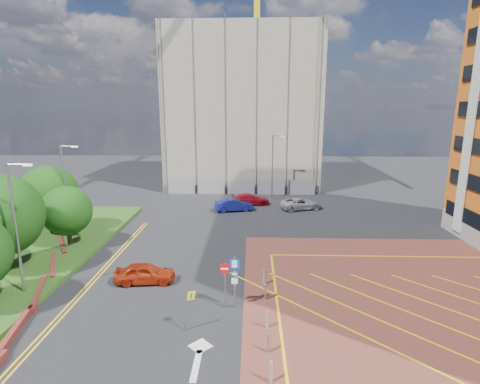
{
  "coord_description": "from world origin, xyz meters",
  "views": [
    {
      "loc": [
        1.45,
        -18.61,
        11.35
      ],
      "look_at": [
        0.76,
        2.65,
        6.52
      ],
      "focal_mm": 28.0,
      "sensor_mm": 36.0,
      "label": 1
    }
  ],
  "objects_px": {
    "lamp_back": "(273,164)",
    "warning_sign": "(189,306)",
    "lamp_left_near": "(16,224)",
    "car_red_back": "(250,199)",
    "sign_cluster": "(231,277)",
    "car_silver_back": "(301,204)",
    "tree_c": "(67,211)",
    "car_red_left": "(145,273)",
    "car_blue_back": "(234,205)",
    "tree_d": "(49,194)",
    "tree_b": "(0,216)",
    "lamp_left_far": "(66,188)"
  },
  "relations": [
    {
      "from": "lamp_back",
      "to": "warning_sign",
      "type": "bearing_deg",
      "value": -101.21
    },
    {
      "from": "lamp_left_near",
      "to": "warning_sign",
      "type": "height_order",
      "value": "lamp_left_near"
    },
    {
      "from": "car_red_back",
      "to": "sign_cluster",
      "type": "bearing_deg",
      "value": 168.53
    },
    {
      "from": "lamp_left_near",
      "to": "sign_cluster",
      "type": "distance_m",
      "value": 13.04
    },
    {
      "from": "warning_sign",
      "to": "car_silver_back",
      "type": "relative_size",
      "value": 0.48
    },
    {
      "from": "lamp_left_near",
      "to": "lamp_back",
      "type": "xyz_separation_m",
      "value": [
        16.5,
        26.0,
        -0.3
      ]
    },
    {
      "from": "tree_c",
      "to": "car_red_left",
      "type": "xyz_separation_m",
      "value": [
        7.93,
        -5.97,
        -2.53
      ]
    },
    {
      "from": "lamp_back",
      "to": "car_blue_back",
      "type": "bearing_deg",
      "value": -126.54
    },
    {
      "from": "tree_c",
      "to": "tree_d",
      "type": "distance_m",
      "value": 4.3
    },
    {
      "from": "car_red_left",
      "to": "tree_b",
      "type": "bearing_deg",
      "value": 78.08
    },
    {
      "from": "tree_d",
      "to": "warning_sign",
      "type": "relative_size",
      "value": 2.7
    },
    {
      "from": "tree_d",
      "to": "car_silver_back",
      "type": "distance_m",
      "value": 25.66
    },
    {
      "from": "sign_cluster",
      "to": "car_blue_back",
      "type": "bearing_deg",
      "value": 92.33
    },
    {
      "from": "tree_c",
      "to": "car_blue_back",
      "type": "height_order",
      "value": "tree_c"
    },
    {
      "from": "car_red_back",
      "to": "car_silver_back",
      "type": "xyz_separation_m",
      "value": [
        5.76,
        -1.83,
        0.0
      ]
    },
    {
      "from": "sign_cluster",
      "to": "car_silver_back",
      "type": "xyz_separation_m",
      "value": [
        6.72,
        21.75,
        -1.3
      ]
    },
    {
      "from": "car_blue_back",
      "to": "car_silver_back",
      "type": "height_order",
      "value": "car_blue_back"
    },
    {
      "from": "lamp_left_far",
      "to": "warning_sign",
      "type": "bearing_deg",
      "value": -46.43
    },
    {
      "from": "lamp_back",
      "to": "sign_cluster",
      "type": "xyz_separation_m",
      "value": [
        -3.78,
        -27.02,
        -2.41
      ]
    },
    {
      "from": "lamp_left_near",
      "to": "car_red_back",
      "type": "bearing_deg",
      "value": 58.78
    },
    {
      "from": "tree_c",
      "to": "lamp_left_near",
      "type": "xyz_separation_m",
      "value": [
        1.08,
        -8.0,
        1.47
      ]
    },
    {
      "from": "lamp_left_near",
      "to": "car_silver_back",
      "type": "bearing_deg",
      "value": 46.85
    },
    {
      "from": "lamp_back",
      "to": "tree_c",
      "type": "bearing_deg",
      "value": -134.32
    },
    {
      "from": "sign_cluster",
      "to": "car_red_left",
      "type": "distance_m",
      "value": 6.73
    },
    {
      "from": "warning_sign",
      "to": "tree_b",
      "type": "bearing_deg",
      "value": 155.29
    },
    {
      "from": "tree_b",
      "to": "car_red_back",
      "type": "bearing_deg",
      "value": 49.42
    },
    {
      "from": "tree_c",
      "to": "lamp_back",
      "type": "relative_size",
      "value": 0.61
    },
    {
      "from": "lamp_left_near",
      "to": "car_red_back",
      "type": "distance_m",
      "value": 26.69
    },
    {
      "from": "tree_c",
      "to": "tree_d",
      "type": "bearing_deg",
      "value": 135.0
    },
    {
      "from": "tree_b",
      "to": "car_red_left",
      "type": "distance_m",
      "value": 10.6
    },
    {
      "from": "car_silver_back",
      "to": "tree_d",
      "type": "bearing_deg",
      "value": 95.27
    },
    {
      "from": "tree_b",
      "to": "lamp_back",
      "type": "bearing_deg",
      "value": 49.59
    },
    {
      "from": "sign_cluster",
      "to": "warning_sign",
      "type": "height_order",
      "value": "sign_cluster"
    },
    {
      "from": "car_red_left",
      "to": "car_blue_back",
      "type": "distance_m",
      "value": 18.42
    },
    {
      "from": "car_red_left",
      "to": "lamp_back",
      "type": "bearing_deg",
      "value": -28.24
    },
    {
      "from": "tree_b",
      "to": "sign_cluster",
      "type": "relative_size",
      "value": 2.11
    },
    {
      "from": "lamp_left_far",
      "to": "car_red_back",
      "type": "bearing_deg",
      "value": 38.71
    },
    {
      "from": "tree_d",
      "to": "lamp_left_far",
      "type": "relative_size",
      "value": 0.76
    },
    {
      "from": "sign_cluster",
      "to": "lamp_left_near",
      "type": "bearing_deg",
      "value": 175.44
    },
    {
      "from": "lamp_left_far",
      "to": "car_silver_back",
      "type": "height_order",
      "value": "lamp_left_far"
    },
    {
      "from": "tree_d",
      "to": "lamp_left_near",
      "type": "bearing_deg",
      "value": -69.65
    },
    {
      "from": "warning_sign",
      "to": "car_red_back",
      "type": "xyz_separation_m",
      "value": [
        2.99,
        25.9,
        -0.78
      ]
    },
    {
      "from": "tree_c",
      "to": "car_silver_back",
      "type": "xyz_separation_m",
      "value": [
        20.52,
        12.74,
        -2.54
      ]
    },
    {
      "from": "car_blue_back",
      "to": "car_red_back",
      "type": "bearing_deg",
      "value": -46.33
    },
    {
      "from": "lamp_left_far",
      "to": "car_red_left",
      "type": "height_order",
      "value": "lamp_left_far"
    },
    {
      "from": "lamp_left_far",
      "to": "car_blue_back",
      "type": "relative_size",
      "value": 1.87
    },
    {
      "from": "lamp_left_near",
      "to": "lamp_left_far",
      "type": "distance_m",
      "value": 10.2
    },
    {
      "from": "tree_d",
      "to": "lamp_back",
      "type": "relative_size",
      "value": 0.76
    },
    {
      "from": "tree_d",
      "to": "car_silver_back",
      "type": "bearing_deg",
      "value": 22.49
    },
    {
      "from": "tree_d",
      "to": "sign_cluster",
      "type": "xyz_separation_m",
      "value": [
        16.8,
        -12.02,
        -1.92
      ]
    }
  ]
}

